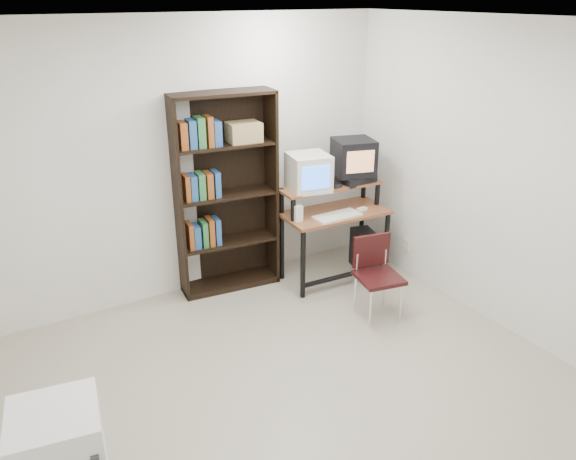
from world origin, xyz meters
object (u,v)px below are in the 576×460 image
crt_monitor (309,172)px  school_chair (376,269)px  bookshelf (224,192)px  pc_tower (366,252)px  computer_desk (334,217)px  crt_tv (353,157)px

crt_monitor → school_chair: bearing=-70.2°
bookshelf → pc_tower: bearing=-12.5°
pc_tower → bookshelf: (-1.39, 0.48, 0.78)m
computer_desk → crt_tv: size_ratio=2.34×
computer_desk → crt_tv: 0.63m
crt_monitor → crt_tv: crt_tv is taller
crt_tv → pc_tower: crt_tv is taller
bookshelf → crt_monitor: bearing=-15.5°
pc_tower → computer_desk: bearing=-173.9°
school_chair → bookshelf: bearing=137.7°
crt_monitor → crt_tv: 0.53m
bookshelf → computer_desk: bearing=-16.1°
crt_tv → school_chair: (-0.39, -0.90, -0.77)m
pc_tower → bookshelf: bearing=176.0°
crt_monitor → bookshelf: (-0.76, 0.31, -0.16)m
crt_monitor → crt_tv: bearing=9.3°
crt_tv → school_chair: 1.24m
computer_desk → school_chair: 0.84m
computer_desk → crt_monitor: bearing=159.2°
crt_monitor → bookshelf: 0.83m
computer_desk → bookshelf: bearing=161.1°
crt_tv → pc_tower: size_ratio=1.03×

